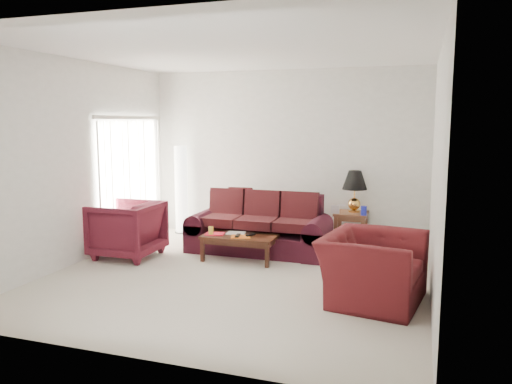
# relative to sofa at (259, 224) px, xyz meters

# --- Properties ---
(floor) EXTENTS (5.00, 5.00, 0.00)m
(floor) POSITION_rel_sofa_xyz_m (0.11, -1.32, -0.46)
(floor) COLOR beige
(floor) RESTS_ON ground
(blinds) EXTENTS (0.10, 2.00, 2.16)m
(blinds) POSITION_rel_sofa_xyz_m (-2.31, -0.02, 0.62)
(blinds) COLOR silver
(blinds) RESTS_ON ground
(sofa) EXTENTS (2.31, 1.12, 0.92)m
(sofa) POSITION_rel_sofa_xyz_m (0.00, 0.00, 0.00)
(sofa) COLOR black
(sofa) RESTS_ON ground
(throw_pillow) EXTENTS (0.44, 0.25, 0.44)m
(throw_pillow) POSITION_rel_sofa_xyz_m (-0.60, 0.77, 0.26)
(throw_pillow) COLOR black
(throw_pillow) RESTS_ON sofa
(end_table) EXTENTS (0.54, 0.54, 0.59)m
(end_table) POSITION_rel_sofa_xyz_m (1.36, 0.83, -0.17)
(end_table) COLOR #4A3019
(end_table) RESTS_ON ground
(table_lamp) EXTENTS (0.50, 0.50, 0.70)m
(table_lamp) POSITION_rel_sofa_xyz_m (1.40, 0.88, 0.47)
(table_lamp) COLOR gold
(table_lamp) RESTS_ON end_table
(clock) EXTENTS (0.14, 0.05, 0.13)m
(clock) POSITION_rel_sofa_xyz_m (1.12, 0.64, 0.19)
(clock) COLOR silver
(clock) RESTS_ON end_table
(blue_canister) EXTENTS (0.12, 0.12, 0.15)m
(blue_canister) POSITION_rel_sofa_xyz_m (1.59, 0.62, 0.20)
(blue_canister) COLOR navy
(blue_canister) RESTS_ON end_table
(picture_frame) EXTENTS (0.15, 0.18, 0.05)m
(picture_frame) POSITION_rel_sofa_xyz_m (1.17, 1.01, 0.21)
(picture_frame) COLOR white
(picture_frame) RESTS_ON end_table
(floor_lamp) EXTENTS (0.34, 0.34, 1.66)m
(floor_lamp) POSITION_rel_sofa_xyz_m (-1.82, 0.88, 0.37)
(floor_lamp) COLOR white
(floor_lamp) RESTS_ON ground
(armchair_left) EXTENTS (0.96, 0.94, 0.87)m
(armchair_left) POSITION_rel_sofa_xyz_m (-1.86, -0.92, -0.02)
(armchair_left) COLOR #4A111C
(armchair_left) RESTS_ON ground
(armchair_right) EXTENTS (1.25, 1.38, 0.79)m
(armchair_right) POSITION_rel_sofa_xyz_m (1.95, -1.68, -0.06)
(armchair_right) COLOR #451013
(armchair_right) RESTS_ON ground
(coffee_table) EXTENTS (1.18, 0.71, 0.39)m
(coffee_table) POSITION_rel_sofa_xyz_m (-0.12, -0.56, -0.27)
(coffee_table) COLOR black
(coffee_table) RESTS_ON ground
(magazine_red) EXTENTS (0.32, 0.26, 0.02)m
(magazine_red) POSITION_rel_sofa_xyz_m (-0.51, -0.61, -0.06)
(magazine_red) COLOR red
(magazine_red) RESTS_ON coffee_table
(magazine_white) EXTENTS (0.30, 0.24, 0.02)m
(magazine_white) POSITION_rel_sofa_xyz_m (-0.22, -0.46, -0.06)
(magazine_white) COLOR silver
(magazine_white) RESTS_ON coffee_table
(magazine_orange) EXTENTS (0.34, 0.29, 0.02)m
(magazine_orange) POSITION_rel_sofa_xyz_m (-0.07, -0.67, -0.06)
(magazine_orange) COLOR orange
(magazine_orange) RESTS_ON coffee_table
(remote_a) EXTENTS (0.08, 0.19, 0.02)m
(remote_a) POSITION_rel_sofa_xyz_m (-0.10, -0.69, -0.04)
(remote_a) COLOR black
(remote_a) RESTS_ON coffee_table
(remote_b) EXTENTS (0.11, 0.18, 0.02)m
(remote_b) POSITION_rel_sofa_xyz_m (0.06, -0.59, -0.04)
(remote_b) COLOR black
(remote_b) RESTS_ON coffee_table
(yellow_glass) EXTENTS (0.10, 0.10, 0.13)m
(yellow_glass) POSITION_rel_sofa_xyz_m (-0.54, -0.68, -0.01)
(yellow_glass) COLOR gold
(yellow_glass) RESTS_ON coffee_table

